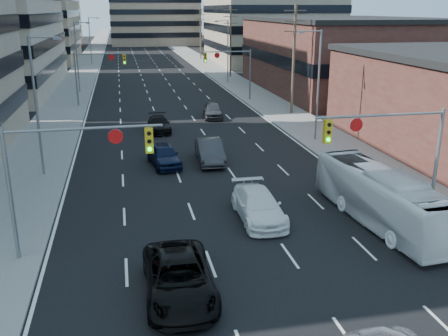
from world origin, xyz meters
TOP-DOWN VIEW (x-y plane):
  - road_surface at (0.00, 130.00)m, footprint 18.00×300.00m
  - sidewalk_left at (-11.50, 130.00)m, footprint 5.00×300.00m
  - sidewalk_right at (11.50, 130.00)m, footprint 5.00×300.00m
  - office_left_far at (-24.00, 100.00)m, footprint 20.00×30.00m
  - storefront_right_mid at (24.00, 50.00)m, footprint 20.00×30.00m
  - office_right_far at (25.00, 88.00)m, footprint 22.00×28.00m
  - bg_block_left at (-28.00, 140.00)m, footprint 24.00×24.00m
  - bg_block_right at (32.00, 130.00)m, footprint 22.00×22.00m
  - signal_near_left at (-7.45, 8.00)m, footprint 6.59×0.33m
  - signal_near_right at (7.45, 8.00)m, footprint 6.59×0.33m
  - signal_far_left at (-7.68, 45.00)m, footprint 6.09×0.33m
  - signal_far_right at (7.68, 45.00)m, footprint 6.09×0.33m
  - utility_pole_block at (12.20, 36.00)m, footprint 2.20×0.28m
  - utility_pole_midblock at (12.20, 66.00)m, footprint 2.20×0.28m
  - utility_pole_distant at (12.20, 96.00)m, footprint 2.20×0.28m
  - streetlight_left_near at (-10.34, 20.00)m, footprint 2.03×0.22m
  - streetlight_left_mid at (-10.34, 55.00)m, footprint 2.03×0.22m
  - streetlight_left_far at (-10.34, 90.00)m, footprint 2.03×0.22m
  - streetlight_right_near at (10.34, 25.00)m, footprint 2.03×0.22m
  - streetlight_right_far at (10.34, 60.00)m, footprint 2.03×0.22m
  - black_pickup at (-3.43, 3.76)m, footprint 2.66×5.64m
  - white_van at (1.51, 10.26)m, footprint 2.18×5.26m
  - transit_bus at (7.51, 8.54)m, footprint 3.14×10.26m
  - sedan_blue at (-2.50, 20.68)m, footprint 2.42×4.73m
  - sedan_grey_center at (0.80, 20.86)m, footprint 1.96×5.04m
  - sedan_black_far at (-2.00, 31.08)m, footprint 1.90×4.67m
  - sedan_grey_right at (3.81, 35.92)m, footprint 2.35×4.75m

SIDE VIEW (x-z plane):
  - road_surface at x=0.00m, z-range 0.00..0.02m
  - sidewalk_left at x=-11.50m, z-range 0.00..0.15m
  - sidewalk_right at x=11.50m, z-range 0.00..0.15m
  - sedan_black_far at x=-2.00m, z-range 0.00..1.36m
  - white_van at x=1.51m, z-range 0.00..1.52m
  - sedan_blue at x=-2.50m, z-range 0.00..1.54m
  - black_pickup at x=-3.43m, z-range 0.00..1.56m
  - sedan_grey_right at x=3.81m, z-range 0.00..1.56m
  - sedan_grey_center at x=0.80m, z-range 0.00..1.64m
  - transit_bus at x=7.51m, z-range 0.00..2.81m
  - signal_far_left at x=-7.68m, z-range 1.30..7.30m
  - signal_far_right at x=7.68m, z-range 1.30..7.30m
  - signal_near_left at x=-7.45m, z-range 1.33..7.33m
  - signal_near_right at x=7.45m, z-range 1.33..7.33m
  - storefront_right_mid at x=24.00m, z-range 0.00..9.00m
  - streetlight_left_near at x=-10.34m, z-range 0.55..9.55m
  - streetlight_left_mid at x=-10.34m, z-range 0.55..9.55m
  - streetlight_left_far at x=-10.34m, z-range 0.55..9.55m
  - streetlight_right_near at x=10.34m, z-range 0.55..9.55m
  - streetlight_right_far at x=10.34m, z-range 0.55..9.55m
  - utility_pole_block at x=12.20m, z-range 0.28..11.28m
  - utility_pole_midblock at x=12.20m, z-range 0.28..11.28m
  - utility_pole_distant at x=12.20m, z-range 0.28..11.28m
  - bg_block_right at x=32.00m, z-range 0.00..12.00m
  - office_right_far at x=25.00m, z-range 0.00..14.00m
  - office_left_far at x=-24.00m, z-range 0.00..16.00m
  - bg_block_left at x=-28.00m, z-range 0.00..20.00m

